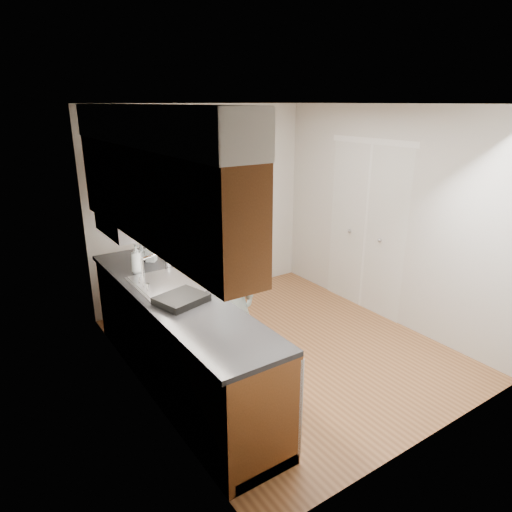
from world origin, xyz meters
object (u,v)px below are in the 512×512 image
Objects in this scene: soap_bottle_c at (141,252)px; dish_rack at (181,299)px; person at (228,281)px; soap_bottle_b at (151,251)px; steel_can at (168,263)px; soap_bottle_a at (136,259)px.

dish_rack is (-0.11, -1.21, -0.06)m from soap_bottle_c.
person is 4.60× the size of dish_rack.
soap_bottle_c reaches higher than dish_rack.
soap_bottle_b reaches higher than steel_can.
soap_bottle_c reaches higher than steel_can.
soap_bottle_c is 1.50× the size of steel_can.
steel_can is 0.30× the size of dish_rack.
person reaches higher than dish_rack.
person reaches higher than soap_bottle_a.
soap_bottle_a is (-0.69, 0.56, 0.19)m from person.
person is 0.94m from soap_bottle_b.
soap_bottle_a reaches higher than steel_can.
soap_bottle_c is (-0.52, 0.89, 0.14)m from person.
person is at bearing -59.58° from soap_bottle_c.
soap_bottle_a is at bearing -116.81° from soap_bottle_c.
soap_bottle_b is 1.24× the size of soap_bottle_c.
soap_bottle_a is 0.31m from steel_can.
dish_rack is at bearing -95.28° from soap_bottle_c.
steel_can is at bearing -12.08° from soap_bottle_a.
soap_bottle_b is at bearing -48.88° from soap_bottle_c.
person is at bearing 10.84° from dish_rack.
person is at bearing -60.87° from soap_bottle_b.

